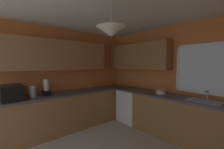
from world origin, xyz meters
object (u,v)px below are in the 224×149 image
at_px(dishwasher, 131,106).
at_px(microwave, 12,93).
at_px(kettle, 33,92).
at_px(blender_appliance, 46,88).
at_px(bowl, 161,92).
at_px(sink_assembly, 205,101).

distance_m(dishwasher, microwave, 2.82).
relative_size(kettle, blender_appliance, 0.68).
relative_size(dishwasher, microwave, 1.78).
relative_size(kettle, bowl, 1.02).
bearing_deg(sink_assembly, microwave, -132.03).
height_order(microwave, bowl, microwave).
bearing_deg(kettle, dishwasher, 74.56).
height_order(kettle, sink_assembly, kettle).
distance_m(dishwasher, sink_assembly, 1.85).
xyz_separation_m(sink_assembly, blender_appliance, (-2.44, -2.08, 0.15)).
bearing_deg(sink_assembly, dishwasher, -178.80).
height_order(microwave, blender_appliance, blender_appliance).
distance_m(dishwasher, blender_appliance, 2.24).
xyz_separation_m(dishwasher, kettle, (-0.64, -2.32, 0.59)).
distance_m(bowl, blender_appliance, 2.59).
xyz_separation_m(microwave, kettle, (0.02, 0.35, -0.02)).
xyz_separation_m(kettle, bowl, (1.53, 2.35, -0.08)).
height_order(sink_assembly, bowl, sink_assembly).
bearing_deg(microwave, kettle, 86.75).
bearing_deg(bowl, sink_assembly, 0.46).
distance_m(microwave, blender_appliance, 0.63).
height_order(dishwasher, microwave, microwave).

